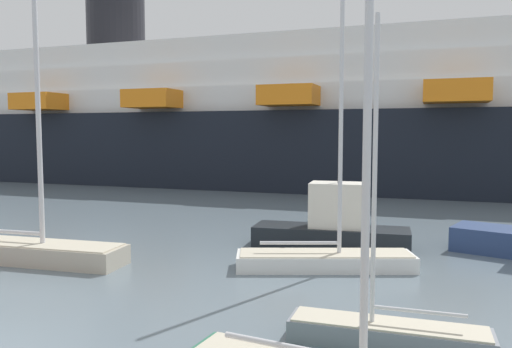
{
  "coord_description": "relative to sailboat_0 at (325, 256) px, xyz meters",
  "views": [
    {
      "loc": [
        8.32,
        -7.12,
        4.43
      ],
      "look_at": [
        0.0,
        17.92,
        2.24
      ],
      "focal_mm": 35.66,
      "sensor_mm": 36.0,
      "label": 1
    }
  ],
  "objects": [
    {
      "name": "fishing_boat_2",
      "position": [
        -0.28,
        3.24,
        0.44
      ],
      "size": [
        6.03,
        2.11,
        4.57
      ],
      "rotation": [
        0.0,
        0.0,
        0.06
      ],
      "color": "black",
      "rests_on": "ground_plane"
    },
    {
      "name": "sailboat_0",
      "position": [
        0.0,
        0.0,
        0.0
      ],
      "size": [
        5.86,
        3.13,
        9.05
      ],
      "rotation": [
        0.0,
        0.0,
        0.32
      ],
      "color": "white",
      "rests_on": "ground_plane"
    },
    {
      "name": "sailboat_4",
      "position": [
        -9.76,
        -2.29,
        0.19
      ],
      "size": [
        6.93,
        1.91,
        12.71
      ],
      "rotation": [
        0.0,
        0.0,
        0.06
      ],
      "color": "#BCB29E",
      "rests_on": "ground_plane"
    },
    {
      "name": "sailboat_2",
      "position": [
        2.33,
        -5.51,
        -0.08
      ],
      "size": [
        4.11,
        0.98,
        6.79
      ],
      "rotation": [
        0.0,
        0.0,
        3.15
      ],
      "color": "gray",
      "rests_on": "ground_plane"
    },
    {
      "name": "cruise_ship",
      "position": [
        -6.14,
        26.5,
        5.03
      ],
      "size": [
        108.96,
        18.8,
        17.28
      ],
      "rotation": [
        0.0,
        0.0,
        -0.02
      ],
      "color": "black",
      "rests_on": "ground_plane"
    }
  ]
}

